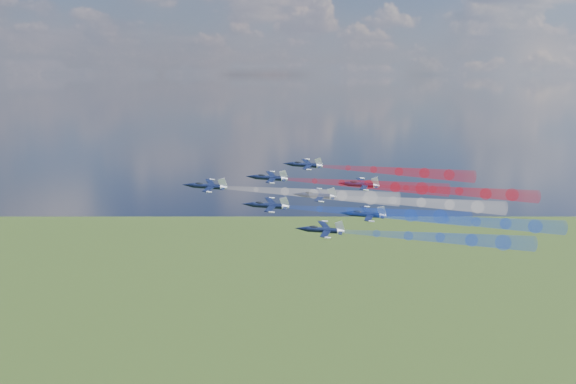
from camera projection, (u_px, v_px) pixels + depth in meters
jet_lead at (207, 186)px, 157.00m from camera, size 12.92×12.31×5.13m
trail_lead at (314, 193)px, 158.08m from camera, size 36.05×21.29×6.89m
jet_inner_left at (268, 206)px, 148.15m from camera, size 12.92×12.31×5.13m
trail_inner_left at (380, 213)px, 149.22m from camera, size 36.05×21.29×6.89m
jet_inner_right at (269, 178)px, 167.27m from camera, size 12.92×12.31×5.13m
trail_inner_right at (369, 185)px, 168.34m from camera, size 36.05×21.29×6.89m
jet_outer_left at (322, 230)px, 140.83m from camera, size 12.92×12.31×5.13m
trail_outer_left at (440, 238)px, 141.90m from camera, size 36.05×21.29×6.89m
jet_center_third at (316, 196)px, 158.63m from camera, size 12.92×12.31×5.13m
trail_center_third at (421, 203)px, 159.71m from camera, size 36.05×21.29×6.89m
jet_outer_right at (305, 165)px, 176.85m from camera, size 12.92×12.31×5.13m
trail_outer_right at (399, 171)px, 177.92m from camera, size 36.05×21.29×6.89m
jet_rear_left at (365, 215)px, 149.71m from camera, size 12.92×12.31×5.13m
trail_rear_left at (476, 222)px, 150.78m from camera, size 36.05×21.29×6.89m
jet_rear_right at (361, 185)px, 168.35m from camera, size 12.92×12.31×5.13m
trail_rear_right at (459, 191)px, 169.42m from camera, size 36.05×21.29×6.89m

